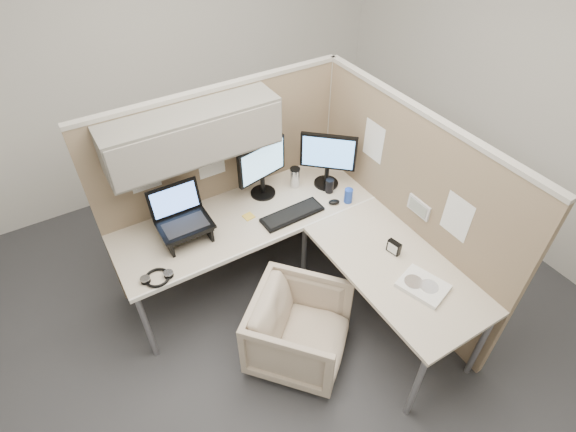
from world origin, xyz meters
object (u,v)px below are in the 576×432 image
office_chair (299,327)px  monitor_left (262,166)px  keyboard (292,214)px  desk (300,241)px

office_chair → monitor_left: 1.23m
office_chair → keyboard: 0.84m
keyboard → desk: bearing=-109.6°
monitor_left → keyboard: monitor_left is taller
keyboard → office_chair: bearing=-118.7°
office_chair → monitor_left: size_ratio=1.41×
desk → monitor_left: bearing=88.7°
office_chair → keyboard: (0.33, 0.65, 0.41)m
desk → keyboard: 0.24m
office_chair → monitor_left: (0.27, 0.99, 0.68)m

